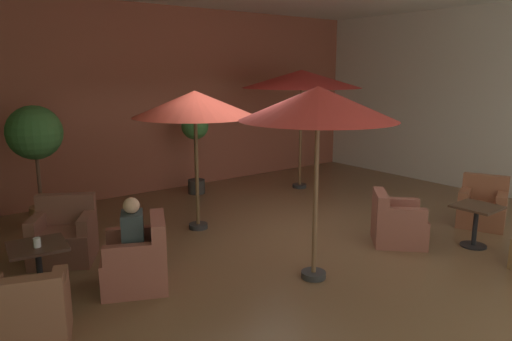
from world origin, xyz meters
The scene contains 17 objects.
ground_plane centered at (0.00, 0.00, -0.01)m, with size 11.21×8.04×0.02m, color brown.
wall_back_brick centered at (0.00, 3.98, 1.99)m, with size 11.21×0.08×3.99m, color #9B513D.
wall_right_plain centered at (5.57, 0.00, 1.99)m, with size 0.08×8.04×3.99m, color silver.
cafe_table_front_left centered at (-3.41, 0.13, 0.48)m, with size 0.68×0.68×0.64m.
armchair_front_left_north centered at (-3.77, -0.93, 0.32)m, with size 0.95×0.96×0.82m.
armchair_front_left_east centered at (-2.38, -0.33, 0.32)m, with size 1.01×1.00×0.88m.
armchair_front_left_south centered at (-2.86, 1.11, 0.33)m, with size 1.07×1.05×0.89m.
cafe_table_front_right centered at (2.24, -2.13, 0.46)m, with size 0.62×0.62×0.64m.
armchair_front_right_east centered at (3.31, -1.69, 0.31)m, with size 0.93×0.95×0.85m.
armchair_front_right_south centered at (1.42, -1.32, 0.31)m, with size 1.05×1.05×0.81m.
patio_umbrella_tall_red centered at (-0.67, 1.14, 2.09)m, with size 2.02×2.02×2.31m.
patio_umbrella_center_beige centered at (2.63, 2.21, 2.44)m, with size 2.63×2.63×2.64m.
patio_umbrella_near_wall centered at (-0.48, -1.46, 2.22)m, with size 1.93×1.93×2.44m.
potted_tree_left_corner centered at (0.49, 3.19, 1.23)m, with size 0.57×0.57×1.76m.
potted_tree_mid_left centered at (-2.77, 2.73, 1.52)m, with size 0.89×0.89×2.08m.
patron_blue_shirt centered at (-2.42, -0.31, 0.75)m, with size 0.38×0.44×0.70m.
iced_drink_cup centered at (-3.42, 0.05, 0.70)m, with size 0.08×0.08×0.11m, color white.
Camera 1 is at (-4.50, -5.52, 2.62)m, focal length 33.03 mm.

